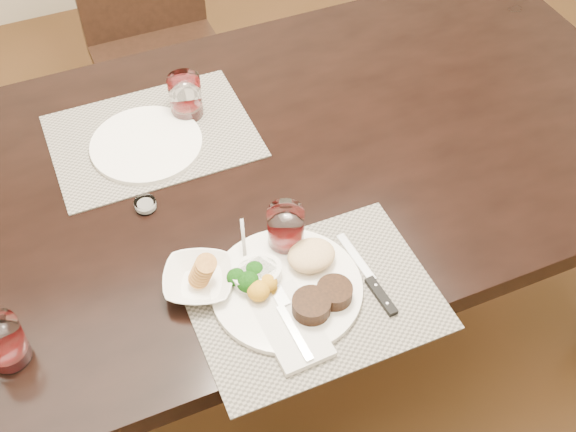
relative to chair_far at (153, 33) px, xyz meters
name	(u,v)px	position (x,y,z in m)	size (l,w,h in m)	color
ground_plane	(263,339)	(0.00, -0.93, -0.50)	(4.50, 4.50, 0.00)	#442D15
dining_table	(255,188)	(0.00, -0.93, 0.16)	(2.00, 1.00, 0.75)	black
chair_far	(153,33)	(0.00, 0.00, 0.00)	(0.42, 0.42, 0.90)	black
placemat_near	(313,299)	(-0.03, -1.32, 0.25)	(0.46, 0.34, 0.00)	gray
placemat_far	(152,136)	(-0.19, -0.76, 0.25)	(0.46, 0.34, 0.00)	gray
dinner_plate	(294,284)	(-0.06, -1.29, 0.27)	(0.29, 0.29, 0.05)	white
napkin_fork	(290,326)	(-0.10, -1.37, 0.26)	(0.11, 0.18, 0.02)	silver
steak_knife	(375,286)	(0.09, -1.35, 0.26)	(0.03, 0.22, 0.01)	silver
cracker_bowl	(199,279)	(-0.22, -1.21, 0.27)	(0.18, 0.18, 0.06)	white
sauce_ramekin	(257,275)	(-0.11, -1.25, 0.27)	(0.10, 0.15, 0.08)	white
wine_glass_near	(286,231)	(-0.03, -1.18, 0.30)	(0.07, 0.07, 0.10)	silver
far_plate	(146,144)	(-0.21, -0.79, 0.26)	(0.26, 0.26, 0.01)	white
wine_glass_far	(186,98)	(-0.09, -0.72, 0.30)	(0.08, 0.08, 0.11)	silver
wine_glass_side	(4,343)	(-0.58, -1.22, 0.29)	(0.07, 0.07, 0.10)	silver
salt_cellar	(145,205)	(-0.26, -0.97, 0.26)	(0.05, 0.05, 0.02)	silver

